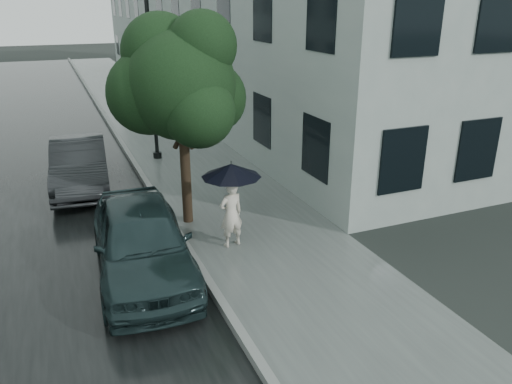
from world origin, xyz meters
name	(u,v)px	position (x,y,z in m)	size (l,w,h in m)	color
ground	(300,285)	(0.00, 0.00, 0.00)	(120.00, 120.00, 0.00)	black
sidewalk	(165,134)	(0.25, 12.00, 0.00)	(3.50, 60.00, 0.01)	slate
kerb_near	(118,137)	(-1.57, 12.00, 0.07)	(0.15, 60.00, 0.15)	slate
asphalt_road	(18,149)	(-5.08, 12.00, 0.00)	(6.85, 60.00, 0.00)	black
building_near	(224,10)	(5.47, 19.50, 4.50)	(7.02, 36.00, 9.00)	#96A49E
pedestrian	(231,214)	(-0.61, 2.00, 0.74)	(0.53, 0.35, 1.46)	beige
umbrella	(231,170)	(-0.59, 2.01, 1.70)	(1.36, 1.36, 0.95)	black
street_tree	(180,83)	(-1.14, 3.69, 3.26)	(3.14, 2.85, 4.79)	#332619
lamp_post	(147,66)	(-0.84, 8.95, 3.02)	(0.82, 0.47, 5.29)	black
car_near	(142,241)	(-2.58, 1.48, 0.73)	(1.72, 4.27, 1.46)	#1B2C2E
car_far	(79,164)	(-3.28, 6.98, 0.69)	(1.44, 4.12, 1.36)	#232629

